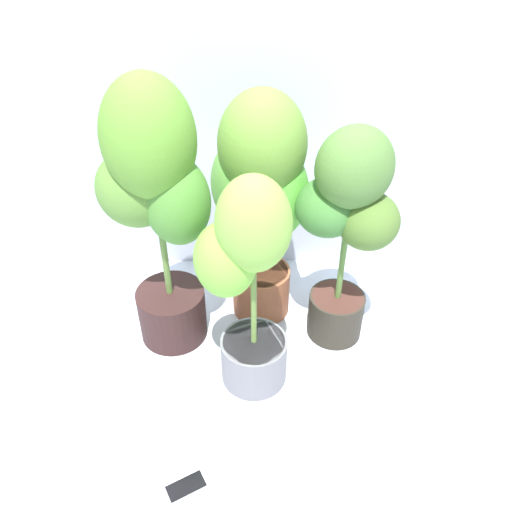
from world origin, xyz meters
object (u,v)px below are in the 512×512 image
potted_plant_center (246,280)px  cell_phone (186,487)px  potted_plant_back_center (261,187)px  potted_plant_back_left (157,199)px  potted_plant_back_right (347,222)px

potted_plant_center → cell_phone: potted_plant_center is taller
potted_plant_back_center → potted_plant_back_left: bearing=-157.9°
potted_plant_back_center → cell_phone: size_ratio=5.93×
potted_plant_back_center → cell_phone: bearing=-106.8°
potted_plant_back_left → cell_phone: (0.11, -0.65, -0.62)m
cell_phone → potted_plant_back_right: bearing=-67.1°
potted_plant_back_right → potted_plant_back_left: 0.65m
potted_plant_back_right → potted_plant_back_left: potted_plant_back_left is taller
potted_plant_back_center → potted_plant_back_right: bearing=-25.9°
potted_plant_back_left → potted_plant_back_right: bearing=-0.2°
potted_plant_back_center → potted_plant_center: 0.39m
potted_plant_back_center → cell_phone: (-0.24, -0.80, -0.58)m
potted_plant_center → cell_phone: (-0.19, -0.44, -0.45)m
potted_plant_back_left → potted_plant_center: bearing=-36.7°
potted_plant_back_center → cell_phone: potted_plant_back_center is taller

